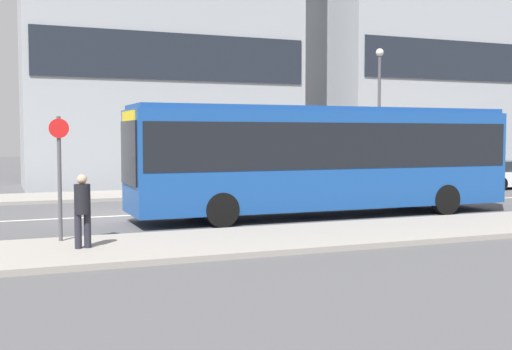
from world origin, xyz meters
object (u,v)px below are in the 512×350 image
(parked_car_0, at_px, (421,178))
(bus_stop_sign, at_px, (59,169))
(city_bus, at_px, (324,154))
(street_lamp, at_px, (379,102))
(pedestrian_near_stop, at_px, (82,207))

(parked_car_0, height_order, bus_stop_sign, bus_stop_sign)
(city_bus, bearing_deg, bus_stop_sign, -162.06)
(street_lamp, bearing_deg, city_bus, -131.87)
(parked_car_0, xyz_separation_m, pedestrian_near_stop, (-15.67, -9.58, 0.37))
(city_bus, distance_m, pedestrian_near_stop, 8.74)
(city_bus, height_order, street_lamp, street_lamp)
(bus_stop_sign, bearing_deg, city_bus, 18.06)
(parked_car_0, distance_m, pedestrian_near_stop, 18.37)
(pedestrian_near_stop, height_order, bus_stop_sign, bus_stop_sign)
(pedestrian_near_stop, distance_m, street_lamp, 19.01)
(city_bus, distance_m, parked_car_0, 9.84)
(city_bus, height_order, pedestrian_near_stop, city_bus)
(city_bus, height_order, parked_car_0, city_bus)
(parked_car_0, relative_size, bus_stop_sign, 1.59)
(parked_car_0, height_order, pedestrian_near_stop, pedestrian_near_stop)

